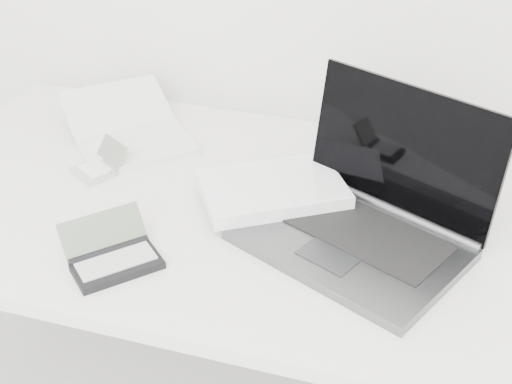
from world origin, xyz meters
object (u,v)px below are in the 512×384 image
(netbook_open_white, at_px, (131,135))
(palmtop_charcoal, at_px, (113,257))
(laptop_large, at_px, (336,207))
(desk, at_px, (276,228))

(netbook_open_white, bearing_deg, palmtop_charcoal, -111.33)
(palmtop_charcoal, bearing_deg, laptop_large, -13.66)
(laptop_large, distance_m, palmtop_charcoal, 0.43)
(desk, distance_m, palmtop_charcoal, 0.35)
(netbook_open_white, height_order, palmtop_charcoal, netbook_open_white)
(netbook_open_white, xyz_separation_m, palmtop_charcoal, (0.17, -0.43, -0.00))
(palmtop_charcoal, bearing_deg, desk, 1.01)
(netbook_open_white, distance_m, palmtop_charcoal, 0.46)
(laptop_large, distance_m, netbook_open_white, 0.56)
(desk, xyz_separation_m, netbook_open_white, (-0.40, 0.17, 0.07))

